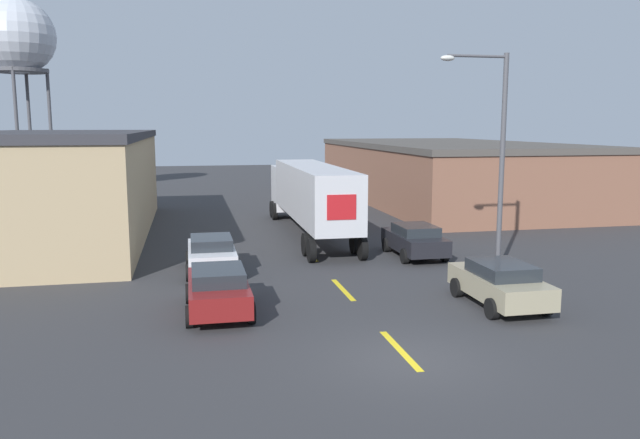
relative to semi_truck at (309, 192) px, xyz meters
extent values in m
plane|color=#333335|center=(-0.98, -18.74, -2.38)|extent=(160.00, 160.00, 0.00)
cube|color=yellow|center=(-0.98, -18.05, -2.38)|extent=(0.20, 3.07, 0.01)
cube|color=yellow|center=(-0.98, -11.68, -2.38)|extent=(0.20, 3.07, 0.01)
cube|color=yellow|center=(-0.98, -5.31, -2.38)|extent=(0.20, 3.07, 0.01)
cube|color=tan|center=(-13.35, 2.23, 0.25)|extent=(9.22, 21.93, 5.26)
cube|color=#333338|center=(-13.35, 2.23, 3.08)|extent=(9.42, 22.13, 0.40)
cube|color=brown|center=(13.60, 12.92, -0.25)|extent=(13.66, 27.81, 4.27)
cube|color=#4C4742|center=(13.60, 12.92, 2.08)|extent=(13.86, 28.01, 0.40)
cube|color=silver|center=(0.06, 6.59, -0.42)|extent=(2.23, 2.69, 2.84)
cube|color=silver|center=(-0.01, -1.38, 0.15)|extent=(2.44, 12.70, 2.71)
cube|color=red|center=(-0.07, -7.73, 0.15)|extent=(1.28, 0.04, 1.08)
cylinder|color=black|center=(1.22, 6.91, -1.84)|extent=(0.29, 1.08, 1.08)
cylinder|color=black|center=(-1.10, 6.93, -1.84)|extent=(0.29, 1.08, 1.08)
cylinder|color=black|center=(1.22, 5.85, -1.84)|extent=(0.29, 1.08, 1.08)
cylinder|color=black|center=(-1.11, 5.87, -1.84)|extent=(0.29, 1.08, 1.08)
cylinder|color=black|center=(1.12, -5.53, -1.84)|extent=(0.29, 1.08, 1.08)
cylinder|color=black|center=(-1.21, -5.51, -1.84)|extent=(0.29, 1.08, 1.08)
cylinder|color=black|center=(1.10, -6.93, -1.84)|extent=(0.29, 1.08, 1.08)
cylinder|color=black|center=(-1.22, -6.91, -1.84)|extent=(0.29, 1.08, 1.08)
cube|color=maroon|center=(-5.60, -13.63, -1.68)|extent=(1.86, 4.24, 0.73)
cube|color=#23282D|center=(-5.60, -13.75, -1.10)|extent=(1.64, 2.20, 0.43)
cylinder|color=black|center=(-4.67, -12.31, -2.05)|extent=(0.22, 0.67, 0.67)
cylinder|color=black|center=(-6.53, -12.31, -2.05)|extent=(0.22, 0.67, 0.67)
cylinder|color=black|center=(-4.67, -14.94, -2.05)|extent=(0.22, 0.67, 0.67)
cylinder|color=black|center=(-6.53, -14.94, -2.05)|extent=(0.22, 0.67, 0.67)
cube|color=black|center=(3.64, -6.70, -1.68)|extent=(1.86, 4.24, 0.73)
cube|color=#23282D|center=(3.64, -6.82, -1.10)|extent=(1.64, 2.20, 0.43)
cylinder|color=black|center=(4.58, -5.38, -2.05)|extent=(0.22, 0.67, 0.67)
cylinder|color=black|center=(2.71, -5.38, -2.05)|extent=(0.22, 0.67, 0.67)
cylinder|color=black|center=(4.58, -8.01, -2.05)|extent=(0.22, 0.67, 0.67)
cylinder|color=black|center=(2.71, -8.01, -2.05)|extent=(0.22, 0.67, 0.67)
cube|color=tan|center=(3.64, -14.75, -1.68)|extent=(1.86, 4.24, 0.73)
cube|color=#23282D|center=(3.64, -14.87, -1.10)|extent=(1.64, 2.20, 0.43)
cylinder|color=black|center=(4.58, -13.43, -2.05)|extent=(0.22, 0.67, 0.67)
cylinder|color=black|center=(2.71, -13.43, -2.05)|extent=(0.22, 0.67, 0.67)
cylinder|color=black|center=(4.58, -16.06, -2.05)|extent=(0.22, 0.67, 0.67)
cylinder|color=black|center=(2.71, -16.06, -2.05)|extent=(0.22, 0.67, 0.67)
cube|color=silver|center=(-5.60, -7.89, -1.68)|extent=(1.86, 4.24, 0.73)
cube|color=#23282D|center=(-5.60, -8.02, -1.10)|extent=(1.64, 2.20, 0.43)
cylinder|color=black|center=(-4.67, -6.58, -2.05)|extent=(0.22, 0.67, 0.67)
cylinder|color=black|center=(-6.53, -6.58, -2.05)|extent=(0.22, 0.67, 0.67)
cylinder|color=black|center=(-4.67, -9.21, -2.05)|extent=(0.22, 0.67, 0.67)
cylinder|color=black|center=(-6.53, -9.21, -2.05)|extent=(0.22, 0.67, 0.67)
cylinder|color=#47474C|center=(-17.83, 24.00, 2.96)|extent=(0.28, 0.28, 10.69)
cylinder|color=#47474C|center=(-19.97, 26.14, 2.96)|extent=(0.28, 0.28, 10.69)
cylinder|color=#47474C|center=(-19.97, 21.86, 2.96)|extent=(0.28, 0.28, 10.69)
cylinder|color=#4C4C51|center=(-19.97, 24.00, 8.11)|extent=(4.56, 4.56, 0.30)
sphere|color=#B7BCC6|center=(-19.97, 24.00, 10.91)|extent=(6.12, 6.12, 6.12)
cylinder|color=#4C4C51|center=(5.72, -10.68, 1.99)|extent=(0.20, 0.20, 8.76)
cylinder|color=#4C4C51|center=(4.51, -10.68, 6.22)|extent=(2.43, 0.11, 0.11)
ellipsoid|color=silver|center=(3.30, -10.68, 6.12)|extent=(0.56, 0.32, 0.22)
camera|label=1|loc=(-6.41, -33.33, 3.62)|focal=35.00mm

